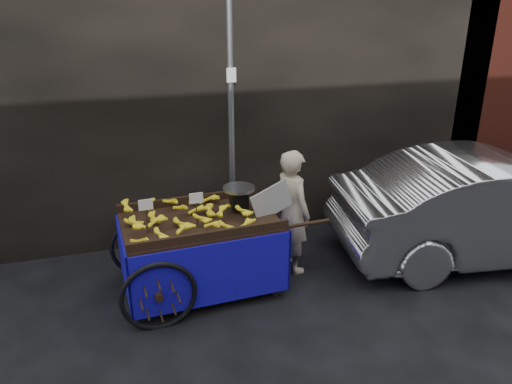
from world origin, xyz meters
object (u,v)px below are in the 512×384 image
object	(u,v)px
plastic_bag	(253,276)
parked_car	(497,206)
banana_cart	(195,228)
vendor	(292,211)

from	to	relation	value
plastic_bag	parked_car	xyz separation A→B (m)	(3.34, -0.17, 0.59)
plastic_bag	banana_cart	bearing A→B (deg)	171.02
vendor	plastic_bag	size ratio (longest dim) A/B	6.01
vendor	parked_car	xyz separation A→B (m)	(2.76, -0.42, -0.10)
banana_cart	vendor	distance (m)	1.26
banana_cart	parked_car	distance (m)	4.02
banana_cart	vendor	world-z (taller)	vendor
parked_car	banana_cart	bearing A→B (deg)	93.49
plastic_bag	parked_car	size ratio (longest dim) A/B	0.06
banana_cart	vendor	size ratio (longest dim) A/B	1.56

